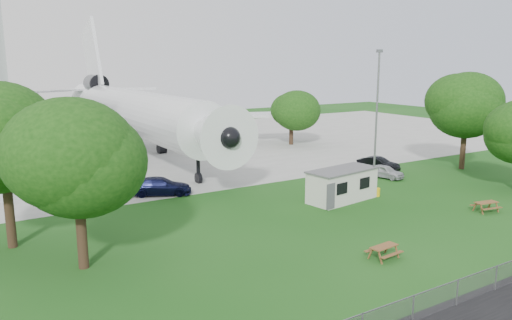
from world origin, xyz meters
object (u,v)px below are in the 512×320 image
airliner (136,111)px  picnic_east (485,212)px  picnic_west (383,258)px  site_cabin (342,185)px

airliner → picnic_east: airliner is taller
picnic_west → picnic_east: 13.58m
site_cabin → picnic_east: (7.19, -8.14, -1.31)m
picnic_west → site_cabin: bearing=54.3°
airliner → site_cabin: bearing=-75.5°
airliner → picnic_east: 40.16m
site_cabin → picnic_west: bearing=-120.2°
airliner → site_cabin: airliner is taller
airliner → picnic_west: size_ratio=26.52×
picnic_east → airliner: bearing=122.1°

